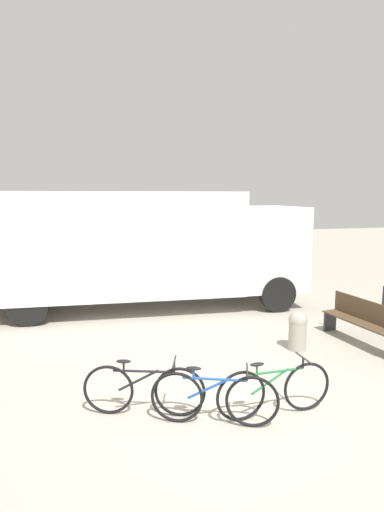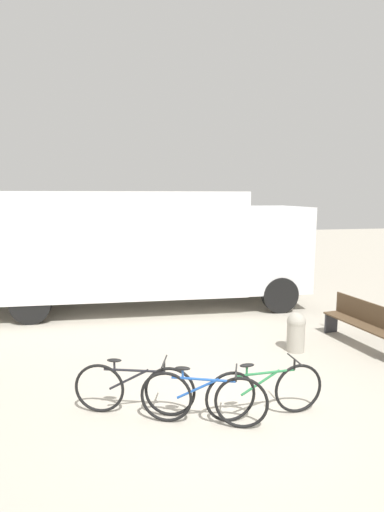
% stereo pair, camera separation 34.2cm
% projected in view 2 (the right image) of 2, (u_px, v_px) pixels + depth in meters
% --- Properties ---
extents(ground_plane, '(60.00, 60.00, 0.00)m').
position_uv_depth(ground_plane, '(219.00, 414.00, 5.95)').
color(ground_plane, '#A8A091').
extents(delivery_truck, '(9.41, 2.95, 3.34)m').
position_uv_depth(delivery_truck, '(140.00, 244.00, 11.42)').
color(delivery_truck, white).
rests_on(delivery_truck, ground).
extents(park_bench, '(0.67, 1.99, 0.97)m').
position_uv_depth(park_bench, '(363.00, 322.00, 8.61)').
color(park_bench, brown).
rests_on(park_bench, ground).
extents(bicycle_near, '(1.76, 0.63, 0.86)m').
position_uv_depth(bicycle_near, '(134.00, 389.00, 5.90)').
color(bicycle_near, black).
rests_on(bicycle_near, ground).
extents(bicycle_middle, '(1.73, 0.70, 0.86)m').
position_uv_depth(bicycle_middle, '(203.00, 398.00, 5.61)').
color(bicycle_middle, black).
rests_on(bicycle_middle, ground).
extents(bicycle_far, '(1.82, 0.44, 0.86)m').
position_uv_depth(bicycle_far, '(265.00, 391.00, 5.82)').
color(bicycle_far, black).
rests_on(bicycle_far, ground).
extents(bollard_near_bench, '(0.39, 0.39, 0.83)m').
position_uv_depth(bollard_near_bench, '(296.00, 330.00, 8.31)').
color(bollard_near_bench, '#9E998C').
rests_on(bollard_near_bench, ground).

